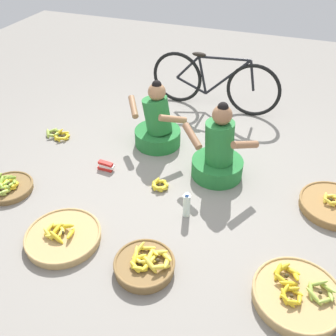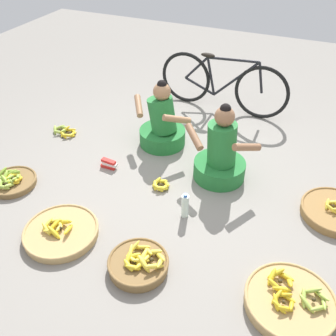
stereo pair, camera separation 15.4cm
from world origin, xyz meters
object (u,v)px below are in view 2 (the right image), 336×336
Objects in this scene: vendor_woman_front at (221,155)px; loose_bananas_front_center at (161,185)px; vendor_woman_behind at (162,125)px; packet_carton_stack at (109,164)px; banana_basket_back_right at (61,232)px; water_bottle at (185,206)px; banana_basket_near_vendor at (290,301)px; loose_bananas_front_left at (65,131)px; banana_basket_mid_right at (139,263)px; banana_basket_near_bicycle at (336,211)px; bicycle_leaning at (222,84)px; banana_basket_mid_left at (12,181)px.

vendor_woman_front reaches higher than loose_bananas_front_center.
vendor_woman_behind is 4.38× the size of packet_carton_stack.
water_bottle is (0.88, 0.64, 0.08)m from banana_basket_back_right.
banana_basket_near_vendor reaches higher than loose_bananas_front_left.
banana_basket_near_vendor is (0.90, -1.22, -0.21)m from vendor_woman_front.
banana_basket_mid_right reaches higher than banana_basket_near_vendor.
banana_basket_back_right reaches higher than banana_basket_near_bicycle.
banana_basket_mid_right is at bearing -75.76° from loose_bananas_front_center.
banana_basket_back_right is 1.00m from packet_carton_stack.
banana_basket_mid_right is 1.13m from banana_basket_near_vendor.
bicycle_leaning is 2.19m from banana_basket_near_bicycle.
loose_bananas_front_left is (-1.71, 1.41, -0.03)m from banana_basket_mid_right.
banana_basket_back_right is at bearing -127.24° from vendor_woman_front.
water_bottle is at bearing -99.46° from vendor_woman_front.
bicycle_leaning is (-0.41, 1.39, 0.09)m from vendor_woman_front.
banana_basket_back_right is 3.58× the size of packet_carton_stack.
banana_basket_back_right is at bearing -119.75° from loose_bananas_front_center.
banana_basket_near_bicycle is at bearing -6.43° from vendor_woman_front.
banana_basket_near_bicycle is (1.54, -1.52, -0.31)m from bicycle_leaning.
loose_bananas_front_left is 1.33× the size of water_bottle.
water_bottle is (0.36, -0.28, 0.09)m from loose_bananas_front_center.
banana_basket_near_vendor is at bearing -28.62° from water_bottle.
bicycle_leaning reaches higher than banana_basket_near_vendor.
banana_basket_back_right is at bearing -177.43° from banana_basket_near_vendor.
banana_basket_mid_right is 2.70× the size of packet_carton_stack.
vendor_woman_behind reaches higher than packet_carton_stack.
vendor_woman_behind is at bearing 112.90° from loose_bananas_front_center.
bicycle_leaning is 2.78× the size of banana_basket_near_bicycle.
bicycle_leaning is 2.76m from banana_basket_mid_right.
vendor_woman_behind is 1.62× the size of banana_basket_mid_right.
banana_basket_mid_left reaches higher than loose_bananas_front_center.
water_bottle reaches higher than banana_basket_mid_left.
vendor_woman_behind is at bearing 12.88° from loose_bananas_front_left.
banana_basket_back_right is 0.93m from banana_basket_mid_left.
loose_bananas_front_left is at bearing 140.40° from banana_basket_mid_right.
vendor_woman_front is at bearing 15.72° from packet_carton_stack.
banana_basket_mid_left is at bearing 165.74° from banana_basket_mid_right.
banana_basket_mid_left reaches higher than loose_bananas_front_left.
banana_basket_mid_left is at bearing -171.20° from water_bottle.
bicycle_leaning is 2.94m from banana_basket_near_vendor.
banana_basket_back_right is (-2.13, -1.18, -0.00)m from banana_basket_near_bicycle.
bicycle_leaning reaches higher than loose_bananas_front_left.
loose_bananas_front_center is (1.37, 0.54, -0.02)m from banana_basket_mid_left.
banana_basket_near_bicycle is 1.79× the size of loose_bananas_front_left.
bicycle_leaning reaches higher than loose_bananas_front_center.
packet_carton_stack is at bearing 40.36° from banana_basket_mid_left.
banana_basket_near_bicycle is 1.83m from banana_basket_mid_right.
water_bottle is at bearing -19.78° from packet_carton_stack.
banana_basket_near_bicycle is 3.01× the size of loose_bananas_front_center.
banana_basket_mid_right reaches higher than loose_bananas_front_left.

